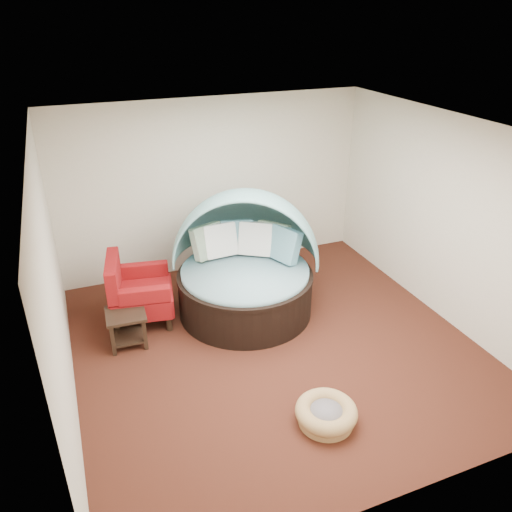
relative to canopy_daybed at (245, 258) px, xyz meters
name	(u,v)px	position (x,y,z in m)	size (l,w,h in m)	color
floor	(275,345)	(0.02, -1.01, -0.82)	(5.00, 5.00, 0.00)	#441C13
wall_back	(214,186)	(0.02, 1.49, 0.58)	(5.00, 5.00, 0.00)	beige
wall_front	(407,381)	(0.02, -3.51, 0.58)	(5.00, 5.00, 0.00)	beige
wall_left	(54,289)	(-2.48, -1.01, 0.58)	(5.00, 5.00, 0.00)	beige
wall_right	(445,220)	(2.52, -1.01, 0.58)	(5.00, 5.00, 0.00)	beige
ceiling	(279,131)	(0.02, -1.01, 1.98)	(5.00, 5.00, 0.00)	white
canopy_daybed	(245,258)	(0.00, 0.00, 0.00)	(2.55, 2.52, 1.76)	black
pet_basket	(326,413)	(-0.02, -2.46, -0.70)	(0.78, 0.78, 0.23)	olive
red_armchair	(136,292)	(-1.52, 0.24, -0.36)	(0.98, 0.98, 1.00)	black
side_table	(127,324)	(-1.75, -0.26, -0.51)	(0.53, 0.53, 0.48)	black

